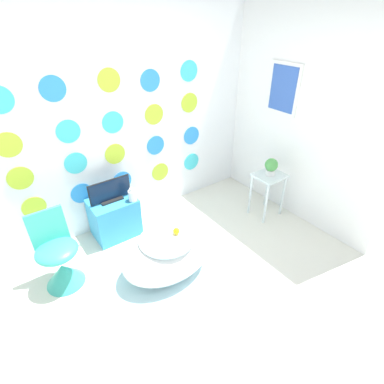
{
  "coord_description": "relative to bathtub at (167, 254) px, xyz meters",
  "views": [
    {
      "loc": [
        -1.18,
        -1.36,
        2.39
      ],
      "look_at": [
        0.41,
        0.83,
        0.69
      ],
      "focal_mm": 28.0,
      "sensor_mm": 36.0,
      "label": 1
    }
  ],
  "objects": [
    {
      "name": "ground_plane",
      "position": [
        0.06,
        -0.62,
        -0.22
      ],
      "size": [
        12.0,
        12.0,
        0.0
      ],
      "primitive_type": "plane",
      "color": "silver"
    },
    {
      "name": "wall_back_dotted",
      "position": [
        0.06,
        1.14,
        1.07
      ],
      "size": [
        4.7,
        0.05,
        2.6
      ],
      "color": "white",
      "rests_on": "ground_plane"
    },
    {
      "name": "wall_right",
      "position": [
        1.93,
        0.25,
        1.08
      ],
      "size": [
        0.06,
        2.74,
        2.6
      ],
      "color": "white",
      "rests_on": "ground_plane"
    },
    {
      "name": "rug",
      "position": [
        -0.03,
        -0.12,
        -0.22
      ],
      "size": [
        1.1,
        0.98,
        0.01
      ],
      "color": "silver",
      "rests_on": "ground_plane"
    },
    {
      "name": "bathtub",
      "position": [
        0.0,
        0.0,
        0.0
      ],
      "size": [
        0.96,
        0.67,
        0.44
      ],
      "color": "white",
      "rests_on": "ground_plane"
    },
    {
      "name": "rubber_duck",
      "position": [
        0.12,
        -0.01,
        0.26
      ],
      "size": [
        0.07,
        0.07,
        0.08
      ],
      "color": "yellow",
      "rests_on": "bathtub"
    },
    {
      "name": "chair",
      "position": [
        -0.92,
        0.48,
        0.04
      ],
      "size": [
        0.39,
        0.39,
        0.79
      ],
      "color": "#38B2A3",
      "rests_on": "ground_plane"
    },
    {
      "name": "tv_cabinet",
      "position": [
        -0.18,
        0.89,
        0.02
      ],
      "size": [
        0.52,
        0.4,
        0.48
      ],
      "color": "#389ED6",
      "rests_on": "ground_plane"
    },
    {
      "name": "tv",
      "position": [
        -0.18,
        0.89,
        0.38
      ],
      "size": [
        0.48,
        0.12,
        0.26
      ],
      "color": "black",
      "rests_on": "tv_cabinet"
    },
    {
      "name": "vase",
      "position": [
        0.01,
        0.75,
        0.33
      ],
      "size": [
        0.09,
        0.09,
        0.16
      ],
      "color": "white",
      "rests_on": "tv_cabinet"
    },
    {
      "name": "side_table",
      "position": [
        1.6,
        0.11,
        0.22
      ],
      "size": [
        0.37,
        0.32,
        0.59
      ],
      "color": "silver",
      "rests_on": "ground_plane"
    },
    {
      "name": "potted_plant_left",
      "position": [
        1.6,
        0.11,
        0.48
      ],
      "size": [
        0.16,
        0.16,
        0.22
      ],
      "color": "white",
      "rests_on": "side_table"
    }
  ]
}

